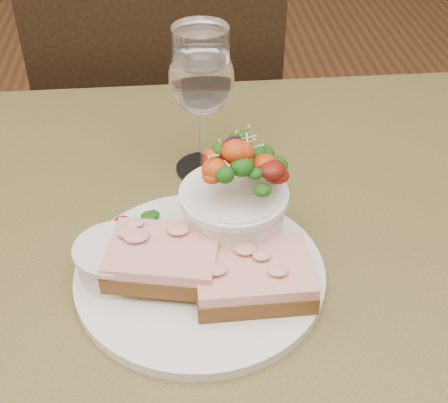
{
  "coord_description": "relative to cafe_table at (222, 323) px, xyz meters",
  "views": [
    {
      "loc": [
        -0.04,
        -0.48,
        1.21
      ],
      "look_at": [
        0.0,
        0.02,
        0.81
      ],
      "focal_mm": 50.0,
      "sensor_mm": 36.0,
      "label": 1
    }
  ],
  "objects": [
    {
      "name": "sandwich_back",
      "position": [
        -0.06,
        -0.03,
        0.14
      ],
      "size": [
        0.12,
        0.1,
        0.03
      ],
      "rotation": [
        0.0,
        0.0,
        -0.21
      ],
      "color": "#442D12",
      "rests_on": "dinner_plate"
    },
    {
      "name": "garnish",
      "position": [
        -0.09,
        0.05,
        0.12
      ],
      "size": [
        0.05,
        0.04,
        0.02
      ],
      "color": "#103C0B",
      "rests_on": "dinner_plate"
    },
    {
      "name": "chair_far",
      "position": [
        -0.07,
        0.66,
        -0.36
      ],
      "size": [
        0.42,
        0.42,
        0.9
      ],
      "rotation": [
        0.0,
        0.0,
        3.15
      ],
      "color": "black",
      "rests_on": "ground"
    },
    {
      "name": "wine_glass",
      "position": [
        -0.01,
        0.17,
        0.22
      ],
      "size": [
        0.08,
        0.08,
        0.18
      ],
      "color": "white",
      "rests_on": "cafe_table"
    },
    {
      "name": "salad_bowl",
      "position": [
        0.01,
        0.02,
        0.17
      ],
      "size": [
        0.1,
        0.1,
        0.13
      ],
      "color": "white",
      "rests_on": "dinner_plate"
    },
    {
      "name": "sandwich_front",
      "position": [
        0.03,
        -0.05,
        0.13
      ],
      "size": [
        0.11,
        0.09,
        0.03
      ],
      "rotation": [
        0.0,
        0.0,
        0.01
      ],
      "color": "#442D12",
      "rests_on": "dinner_plate"
    },
    {
      "name": "ramekin",
      "position": [
        -0.11,
        -0.02,
        0.13
      ],
      "size": [
        0.07,
        0.07,
        0.04
      ],
      "color": "silver",
      "rests_on": "dinner_plate"
    },
    {
      "name": "cafe_table",
      "position": [
        0.0,
        0.0,
        0.0
      ],
      "size": [
        0.8,
        0.8,
        0.75
      ],
      "color": "#4E4121",
      "rests_on": "ground"
    },
    {
      "name": "dinner_plate",
      "position": [
        -0.02,
        -0.02,
        0.11
      ],
      "size": [
        0.25,
        0.25,
        0.01
      ],
      "primitive_type": "cylinder",
      "color": "white",
      "rests_on": "cafe_table"
    }
  ]
}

